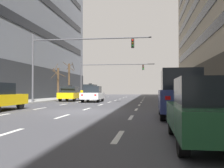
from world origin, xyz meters
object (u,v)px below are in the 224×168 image
at_px(taxi_driving_1, 90,91).
at_px(traffic_signal_0, 69,54).
at_px(car_parked_0, 210,112).
at_px(pedestrian_0, 178,92).
at_px(taxi_driving_2, 70,94).
at_px(street_tree_2, 58,82).
at_px(street_tree_1, 69,80).
at_px(car_parked_1, 180,94).
at_px(car_driving_0, 93,94).
at_px(traffic_signal_1, 105,71).

distance_m(taxi_driving_1, traffic_signal_0, 15.93).
bearing_deg(car_parked_0, pedestrian_0, 85.60).
bearing_deg(taxi_driving_2, pedestrian_0, 7.85).
height_order(taxi_driving_1, car_parked_0, taxi_driving_1).
bearing_deg(pedestrian_0, street_tree_2, 168.62).
bearing_deg(taxi_driving_1, street_tree_1, -168.07).
height_order(car_parked_1, traffic_signal_0, traffic_signal_0).
bearing_deg(traffic_signal_0, pedestrian_0, 32.32).
height_order(car_parked_0, street_tree_1, street_tree_1).
bearing_deg(taxi_driving_2, taxi_driving_1, 90.16).
bearing_deg(car_parked_1, traffic_signal_0, 127.85).
bearing_deg(street_tree_2, taxi_driving_1, 60.02).
relative_size(taxi_driving_1, street_tree_1, 0.82).
xyz_separation_m(car_driving_0, car_parked_0, (7.31, -20.74, -0.06)).
bearing_deg(taxi_driving_1, traffic_signal_0, -84.54).
bearing_deg(car_parked_1, street_tree_2, 122.39).
xyz_separation_m(car_parked_1, street_tree_2, (-13.55, 21.36, 1.20)).
xyz_separation_m(car_parked_1, pedestrian_0, (1.87, 18.26, -0.01)).
bearing_deg(street_tree_2, car_parked_0, -63.67).
xyz_separation_m(car_parked_1, traffic_signal_1, (-8.47, 29.50, 3.19)).
bearing_deg(car_parked_0, taxi_driving_1, 107.49).
xyz_separation_m(taxi_driving_1, traffic_signal_0, (1.47, -15.43, 3.66)).
height_order(taxi_driving_2, traffic_signal_1, traffic_signal_1).
height_order(taxi_driving_1, traffic_signal_1, traffic_signal_1).
distance_m(taxi_driving_2, traffic_signal_1, 13.51).
xyz_separation_m(car_parked_0, car_parked_1, (0.00, 6.03, 0.33)).
bearing_deg(pedestrian_0, traffic_signal_0, -147.68).
relative_size(taxi_driving_2, street_tree_1, 0.83).
xyz_separation_m(taxi_driving_2, traffic_signal_1, (1.87, 12.92, 3.47)).
relative_size(car_driving_0, street_tree_2, 0.95).
bearing_deg(car_driving_0, taxi_driving_1, 104.11).
bearing_deg(traffic_signal_0, street_tree_2, 115.16).
distance_m(taxi_driving_1, street_tree_1, 3.69).
bearing_deg(taxi_driving_1, taxi_driving_2, -89.84).
relative_size(taxi_driving_2, traffic_signal_1, 0.37).
relative_size(street_tree_2, pedestrian_0, 2.90).
xyz_separation_m(taxi_driving_1, pedestrian_0, (12.24, -8.62, 0.03)).
relative_size(car_parked_0, car_parked_1, 0.91).
bearing_deg(taxi_driving_1, car_driving_0, -75.89).
xyz_separation_m(taxi_driving_1, car_parked_0, (10.37, -32.91, -0.28)).
distance_m(car_parked_1, street_tree_1, 29.55).
bearing_deg(street_tree_2, pedestrian_0, -11.38).
relative_size(street_tree_1, street_tree_2, 1.12).
distance_m(street_tree_1, street_tree_2, 4.88).
xyz_separation_m(traffic_signal_1, street_tree_2, (-5.08, -8.13, -1.99)).
xyz_separation_m(car_parked_0, street_tree_2, (-13.55, 27.39, 1.53)).
height_order(street_tree_1, street_tree_2, street_tree_1).
height_order(car_parked_0, traffic_signal_0, traffic_signal_0).
height_order(car_driving_0, car_parked_0, car_driving_0).
height_order(car_driving_0, street_tree_2, street_tree_2).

